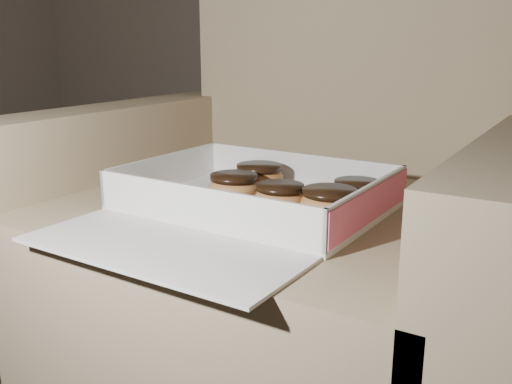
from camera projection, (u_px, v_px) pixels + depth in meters
name	position (u px, v px, depth m)	size (l,w,h in m)	color
armchair	(290.00, 254.00, 1.11)	(0.92, 0.78, 0.96)	#827153
bakery_box	(243.00, 206.00, 0.93)	(0.42, 0.49, 0.07)	silver
donut_a	(234.00, 186.00, 0.99)	(0.09, 0.09, 0.04)	#BB7E41
donut_b	(280.00, 196.00, 0.93)	(0.08, 0.08, 0.04)	#BB7E41
donut_c	(259.00, 175.00, 1.06)	(0.09, 0.09, 0.05)	#BB7E41
donut_d	(330.00, 202.00, 0.89)	(0.09, 0.09, 0.05)	#BB7E41
donut_e	(357.00, 192.00, 0.95)	(0.08, 0.08, 0.04)	#BB7E41
crumb_a	(301.00, 223.00, 0.86)	(0.01, 0.01, 0.00)	black
crumb_b	(233.00, 226.00, 0.84)	(0.01, 0.01, 0.00)	black
crumb_c	(197.00, 217.00, 0.89)	(0.01, 0.01, 0.00)	black
crumb_d	(295.00, 237.00, 0.79)	(0.01, 0.01, 0.00)	black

